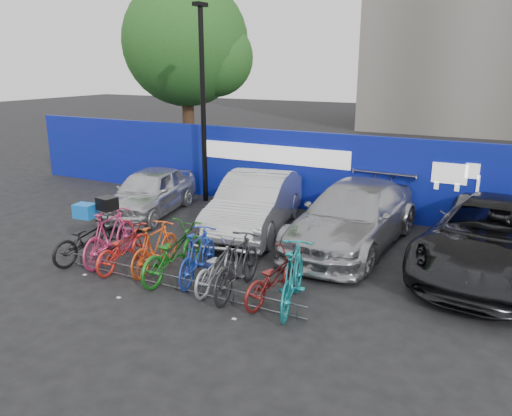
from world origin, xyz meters
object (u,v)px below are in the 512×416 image
Objects in this scene: lamppost at (203,100)px; car_0 at (150,192)px; car_2 at (353,216)px; tree at (191,46)px; bike_4 at (173,252)px; bike_1 at (110,236)px; bike_8 at (274,277)px; bike_6 at (217,265)px; bike_9 at (293,277)px; car_3 at (494,238)px; bike_0 at (88,239)px; bike_rack at (177,283)px; bike_5 at (198,255)px; bike_2 at (123,247)px; bike_3 at (155,247)px; bike_7 at (237,265)px; car_1 at (255,203)px.

car_0 is at bearing -107.31° from lamppost.
lamppost is 1.16× the size of car_2.
bike_4 is (6.32, -10.15, -4.52)m from tree.
bike_1 is 4.15m from bike_8.
bike_9 reaches higher than bike_6.
bike_0 is (-8.26, -3.45, -0.27)m from car_3.
bike_rack is 0.74m from bike_5.
bike_2 is 1.00× the size of bike_3.
tree is 8.53m from car_0.
bike_4 is at bearing 168.39° from bike_1.
tree is 1.28× the size of lamppost.
car_2 is at bearing -132.77° from bike_5.
bike_1 is 1.78m from bike_4.
bike_6 is at bearing -12.84° from bike_7.
bike_5 is (-5.38, -3.25, -0.22)m from car_3.
car_0 is 4.39m from bike_3.
bike_8 is at bearing -93.39° from car_2.
car_3 is at bearing -148.92° from bike_6.
car_0 is at bearing -74.32° from bike_1.
bike_6 is at bearing 178.86° from bike_4.
car_3 is at bearing -144.54° from bike_9.
lamppost is 6.12m from bike_1.
bike_4 is (2.74, -5.49, -2.72)m from lamppost.
bike_8 is (2.36, -0.02, -0.08)m from bike_4.
bike_4 is at bearing 165.10° from bike_3.
car_2 is 2.57× the size of bike_1.
lamppost is at bearing -58.72° from bike_6.
bike_2 is 1.86m from bike_5.
car_1 reaches higher than bike_2.
bike_4 is (3.38, -3.44, -0.13)m from car_0.
bike_9 is at bearing 176.69° from bike_4.
car_3 is 2.82× the size of bike_7.
lamppost reaches higher than bike_rack.
car_2 is 5.51m from bike_2.
bike_5 reaches higher than bike_8.
bike_4 reaches higher than bike_rack.
bike_rack is at bearing -57.46° from car_0.
lamppost reaches higher than bike_6.
bike_5 is at bearing -177.10° from bike_2.
tree is 4.08× the size of bike_0.
car_2 is at bearing -112.07° from bike_7.
tree is 3.82× the size of bike_1.
bike_rack is 0.79m from bike_4.
bike_7 reaches higher than bike_4.
bike_7 reaches higher than bike_6.
car_1 is 2.67m from car_2.
bike_2 is at bearing -147.87° from car_3.
bike_7 is at bearing 177.05° from bike_2.
bike_0 is 2.32m from bike_4.
tree is at bearing -64.82° from bike_3.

